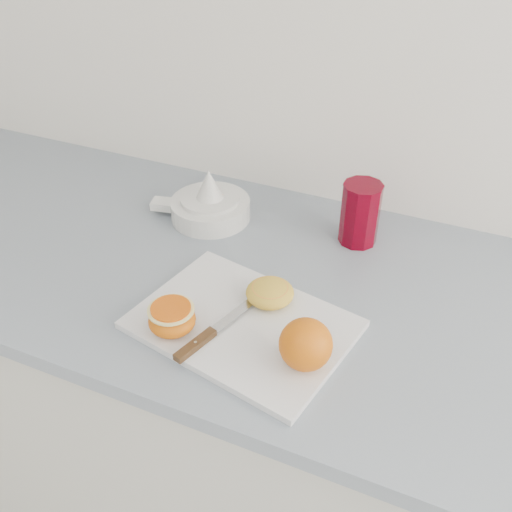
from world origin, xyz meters
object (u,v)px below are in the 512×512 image
Objects in this scene: cutting_board at (242,324)px; half_orange at (172,319)px; citrus_juicer at (209,205)px; red_tumbler at (360,216)px; counter at (281,437)px.

half_orange is at bearing -147.02° from cutting_board.
citrus_juicer is 1.67× the size of red_tumbler.
counter is 0.53m from half_orange.
half_orange is 0.42m from red_tumbler.
half_orange reaches higher than counter.
cutting_board reaches higher than counter.
half_orange is at bearing -117.69° from red_tumbler.
red_tumbler is (0.08, 0.17, 0.50)m from counter.
citrus_juicer is (-0.20, 0.27, 0.02)m from cutting_board.
red_tumbler is at bearing 65.65° from counter.
citrus_juicer reaches higher than half_orange.
citrus_juicer is at bearing 126.23° from cutting_board.
half_orange is 0.34m from citrus_juicer.
citrus_juicer reaches higher than counter.
counter is 12.39× the size of citrus_juicer.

